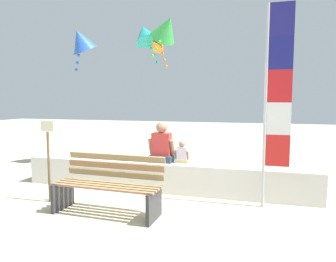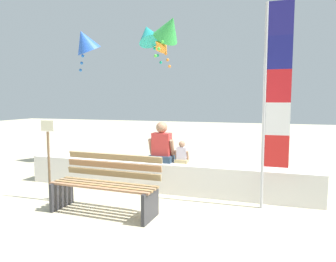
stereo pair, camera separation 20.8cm
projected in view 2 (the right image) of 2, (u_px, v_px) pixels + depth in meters
ground_plane at (142, 208)px, 5.02m from camera, size 40.00×40.00×0.00m
seawall_ledge at (164, 175)px, 6.06m from camera, size 5.68×0.64×0.55m
park_bench at (106, 185)px, 4.81m from camera, size 1.71×0.67×0.88m
person_adult at (162, 146)px, 6.00m from camera, size 0.51×0.37×0.78m
person_child at (182, 154)px, 5.89m from camera, size 0.27×0.20×0.42m
flag_banner at (274, 94)px, 4.80m from camera, size 0.41×0.05×3.24m
kite_green at (169, 28)px, 7.84m from camera, size 1.11×1.09×1.20m
kite_orange at (162, 41)px, 8.51m from camera, size 0.85×0.86×1.08m
kite_teal at (148, 34)px, 8.26m from camera, size 0.97×0.94×1.11m
kite_blue at (85, 41)px, 8.07m from camera, size 1.01×1.04×1.14m
sign_post at (49, 154)px, 5.31m from camera, size 0.24×0.04×1.40m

